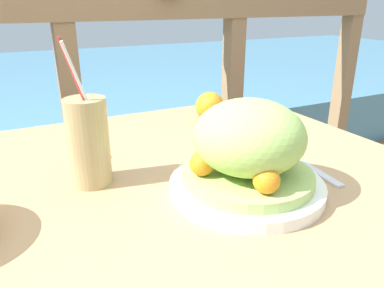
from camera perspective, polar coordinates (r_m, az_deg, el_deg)
patio_table at (r=0.71m, az=-5.24°, el=-13.87°), size 1.05×0.88×0.77m
railing_fence at (r=1.41m, az=-17.92°, el=6.89°), size 2.80×0.08×1.09m
sea_backdrop at (r=3.96m, az=-23.37°, el=6.62°), size 12.00×4.00×0.40m
salad_plate at (r=0.61m, az=8.51°, el=-1.48°), size 0.26×0.26×0.16m
drink_glass at (r=0.66m, az=-15.49°, el=0.34°), size 0.08×0.07×0.25m
fork at (r=0.75m, az=17.22°, el=-3.30°), size 0.03×0.18×0.00m
orange_near_basket at (r=1.00m, az=2.74°, el=5.76°), size 0.08×0.08×0.08m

